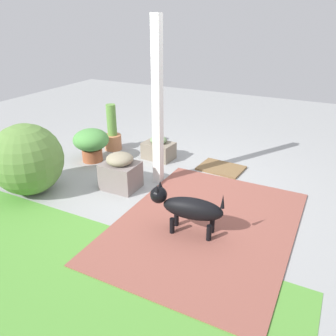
{
  "coord_description": "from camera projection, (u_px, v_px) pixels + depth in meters",
  "views": [
    {
      "loc": [
        -1.84,
        3.49,
        2.11
      ],
      "look_at": [
        -0.03,
        -0.03,
        0.31
      ],
      "focal_mm": 36.72,
      "sensor_mm": 36.0,
      "label": 1
    }
  ],
  "objects": [
    {
      "name": "doormat",
      "position": [
        221.0,
        168.0,
        5.05
      ],
      "size": [
        0.66,
        0.51,
        0.03
      ],
      "primitive_type": "cube",
      "rotation": [
        0.0,
        0.0,
        -0.08
      ],
      "color": "brown",
      "rests_on": "ground"
    },
    {
      "name": "stone_planter_nearest",
      "position": [
        159.0,
        149.0,
        5.36
      ],
      "size": [
        0.49,
        0.36,
        0.37
      ],
      "color": "gray",
      "rests_on": "ground"
    },
    {
      "name": "dog",
      "position": [
        187.0,
        207.0,
        3.47
      ],
      "size": [
        0.78,
        0.29,
        0.53
      ],
      "color": "black",
      "rests_on": "ground"
    },
    {
      "name": "terracotta_pot_tall",
      "position": [
        112.0,
        134.0,
        5.68
      ],
      "size": [
        0.28,
        0.28,
        0.76
      ],
      "color": "#BF784F",
      "rests_on": "ground"
    },
    {
      "name": "porch_pillar",
      "position": [
        158.0,
        105.0,
        4.27
      ],
      "size": [
        0.11,
        0.11,
        2.11
      ],
      "primitive_type": "cube",
      "color": "white",
      "rests_on": "ground"
    },
    {
      "name": "terracotta_pot_broad",
      "position": [
        91.0,
        142.0,
        5.22
      ],
      "size": [
        0.54,
        0.54,
        0.51
      ],
      "color": "#9D5031",
      "rests_on": "ground"
    },
    {
      "name": "stone_planter_mid",
      "position": [
        120.0,
        172.0,
        4.43
      ],
      "size": [
        0.46,
        0.38,
        0.49
      ],
      "color": "gray",
      "rests_on": "ground"
    },
    {
      "name": "round_shrub",
      "position": [
        27.0,
        159.0,
        4.25
      ],
      "size": [
        0.89,
        0.89,
        0.89
      ],
      "primitive_type": "sphere",
      "color": "#5C853D",
      "rests_on": "ground"
    },
    {
      "name": "brick_path",
      "position": [
        205.0,
        225.0,
        3.72
      ],
      "size": [
        1.8,
        2.4,
        0.02
      ],
      "primitive_type": "cube",
      "color": "#8F4F43",
      "rests_on": "ground"
    },
    {
      "name": "ground_plane",
      "position": [
        165.0,
        190.0,
        4.46
      ],
      "size": [
        12.0,
        12.0,
        0.0
      ],
      "primitive_type": "plane",
      "color": "#9A9D9D"
    }
  ]
}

